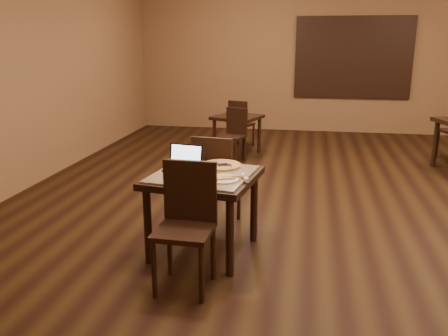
% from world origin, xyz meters
% --- Properties ---
extents(ground, '(10.00, 10.00, 0.00)m').
position_xyz_m(ground, '(0.00, 0.00, 0.00)').
color(ground, black).
rests_on(ground, ground).
extents(wall_back, '(8.00, 0.02, 3.00)m').
position_xyz_m(wall_back, '(0.00, 5.00, 1.50)').
color(wall_back, brown).
rests_on(wall_back, ground).
extents(wall_left, '(0.02, 10.00, 3.00)m').
position_xyz_m(wall_left, '(-4.00, 0.00, 1.50)').
color(wall_left, brown).
rests_on(wall_left, ground).
extents(mural, '(2.34, 0.05, 1.64)m').
position_xyz_m(mural, '(0.50, 4.96, 1.55)').
color(mural, '#265F8B').
rests_on(mural, wall_back).
extents(tiled_table, '(1.05, 1.05, 0.76)m').
position_xyz_m(tiled_table, '(-1.25, -1.24, 0.66)').
color(tiled_table, black).
rests_on(tiled_table, ground).
extents(chair_main_near, '(0.45, 0.45, 1.01)m').
position_xyz_m(chair_main_near, '(-1.25, -1.85, 0.57)').
color(chair_main_near, black).
rests_on(chair_main_near, ground).
extents(chair_main_far, '(0.47, 0.47, 0.99)m').
position_xyz_m(chair_main_far, '(-1.26, -0.63, 0.56)').
color(chair_main_far, black).
rests_on(chair_main_far, ground).
extents(laptop, '(0.36, 0.30, 0.22)m').
position_xyz_m(laptop, '(-1.45, -1.14, 0.82)').
color(laptop, black).
rests_on(laptop, tiled_table).
extents(plate, '(0.27, 0.27, 0.01)m').
position_xyz_m(plate, '(-1.03, -1.42, 0.77)').
color(plate, white).
rests_on(plate, tiled_table).
extents(pizza_slice, '(0.27, 0.27, 0.02)m').
position_xyz_m(pizza_slice, '(-1.03, -1.42, 0.79)').
color(pizza_slice, beige).
rests_on(pizza_slice, plate).
extents(pizza_pan, '(0.38, 0.38, 0.01)m').
position_xyz_m(pizza_pan, '(-1.13, -1.00, 0.77)').
color(pizza_pan, silver).
rests_on(pizza_pan, tiled_table).
extents(pizza_whole, '(0.38, 0.38, 0.03)m').
position_xyz_m(pizza_whole, '(-1.13, -1.00, 0.78)').
color(pizza_whole, beige).
rests_on(pizza_whole, pizza_pan).
extents(spatula, '(0.20, 0.28, 0.01)m').
position_xyz_m(spatula, '(-1.11, -1.02, 0.79)').
color(spatula, silver).
rests_on(spatula, pizza_whole).
extents(napkin_roll, '(0.11, 0.18, 0.04)m').
position_xyz_m(napkin_roll, '(-0.85, -1.38, 0.78)').
color(napkin_roll, white).
rests_on(napkin_roll, tiled_table).
extents(other_table_b, '(0.91, 0.91, 0.67)m').
position_xyz_m(other_table_b, '(-1.53, 2.64, 0.55)').
color(other_table_b, black).
rests_on(other_table_b, ground).
extents(other_table_b_chair_near, '(0.48, 0.48, 0.86)m').
position_xyz_m(other_table_b_chair_near, '(-1.51, 2.13, 0.49)').
color(other_table_b_chair_near, black).
rests_on(other_table_b_chair_near, ground).
extents(other_table_b_chair_far, '(0.48, 0.48, 0.86)m').
position_xyz_m(other_table_b_chair_far, '(-1.56, 3.14, 0.49)').
color(other_table_b_chair_far, black).
rests_on(other_table_b_chair_far, ground).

